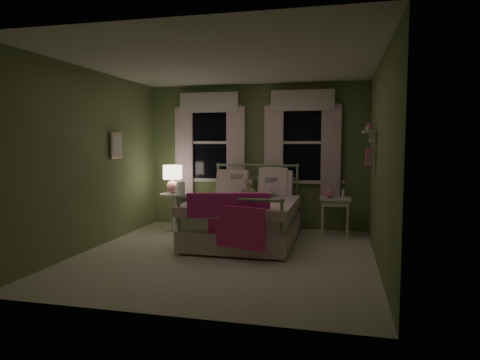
% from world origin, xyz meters
% --- Properties ---
extents(room_shell, '(4.20, 4.20, 4.20)m').
position_xyz_m(room_shell, '(0.00, 0.00, 1.30)').
color(room_shell, '#EEE4CD').
rests_on(room_shell, ground).
extents(bed, '(1.58, 2.04, 1.18)m').
position_xyz_m(bed, '(0.09, 0.87, 0.38)').
color(bed, white).
rests_on(bed, ground).
extents(pink_throw, '(1.09, 0.44, 0.71)m').
position_xyz_m(pink_throw, '(0.08, -0.14, 0.61)').
color(pink_throw, '#F32FA4').
rests_on(pink_throw, bed).
extents(child_left, '(0.28, 0.19, 0.76)m').
position_xyz_m(child_left, '(-0.20, 1.31, 0.95)').
color(child_left, '#F7D1DD').
rests_on(child_left, bed).
extents(child_right, '(0.42, 0.37, 0.72)m').
position_xyz_m(child_right, '(0.36, 1.31, 0.93)').
color(child_right, '#F7D1DD').
rests_on(child_right, bed).
extents(book_left, '(0.22, 0.17, 0.26)m').
position_xyz_m(book_left, '(-0.20, 1.06, 0.96)').
color(book_left, beige).
rests_on(book_left, child_left).
extents(book_right, '(0.22, 0.16, 0.26)m').
position_xyz_m(book_right, '(0.36, 1.06, 0.92)').
color(book_right, beige).
rests_on(book_right, child_right).
extents(teddy_bear, '(0.23, 0.19, 0.31)m').
position_xyz_m(teddy_bear, '(0.08, 1.15, 0.79)').
color(teddy_bear, tan).
rests_on(teddy_bear, bed).
extents(nightstand_left, '(0.46, 0.46, 0.65)m').
position_xyz_m(nightstand_left, '(-1.36, 1.47, 0.42)').
color(nightstand_left, white).
rests_on(nightstand_left, ground).
extents(table_lamp, '(0.33, 0.33, 0.49)m').
position_xyz_m(table_lamp, '(-1.36, 1.47, 0.95)').
color(table_lamp, pink).
rests_on(table_lamp, nightstand_left).
extents(book_nightstand, '(0.19, 0.24, 0.02)m').
position_xyz_m(book_nightstand, '(-1.26, 1.39, 0.66)').
color(book_nightstand, beige).
rests_on(book_nightstand, nightstand_left).
extents(nightstand_right, '(0.50, 0.40, 0.64)m').
position_xyz_m(nightstand_right, '(1.45, 1.57, 0.55)').
color(nightstand_right, white).
rests_on(nightstand_right, ground).
extents(pink_toy, '(0.14, 0.19, 0.14)m').
position_xyz_m(pink_toy, '(1.35, 1.56, 0.71)').
color(pink_toy, pink).
rests_on(pink_toy, nightstand_right).
extents(bud_vase, '(0.06, 0.06, 0.28)m').
position_xyz_m(bud_vase, '(1.57, 1.62, 0.79)').
color(bud_vase, white).
rests_on(bud_vase, nightstand_right).
extents(window_left, '(1.34, 0.13, 1.96)m').
position_xyz_m(window_left, '(-0.85, 2.03, 1.62)').
color(window_left, black).
rests_on(window_left, room_shell).
extents(window_right, '(1.34, 0.13, 1.96)m').
position_xyz_m(window_right, '(0.85, 2.03, 1.62)').
color(window_right, black).
rests_on(window_right, room_shell).
extents(wall_shelf, '(0.15, 0.50, 0.60)m').
position_xyz_m(wall_shelf, '(1.90, 0.70, 1.52)').
color(wall_shelf, white).
rests_on(wall_shelf, room_shell).
extents(framed_picture, '(0.03, 0.32, 0.42)m').
position_xyz_m(framed_picture, '(-1.95, 0.60, 1.50)').
color(framed_picture, beige).
rests_on(framed_picture, room_shell).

